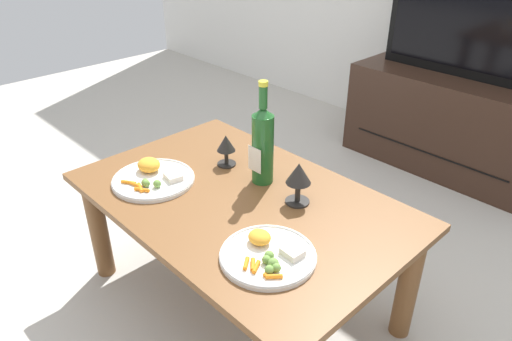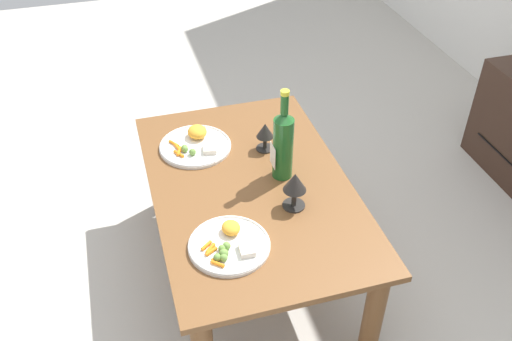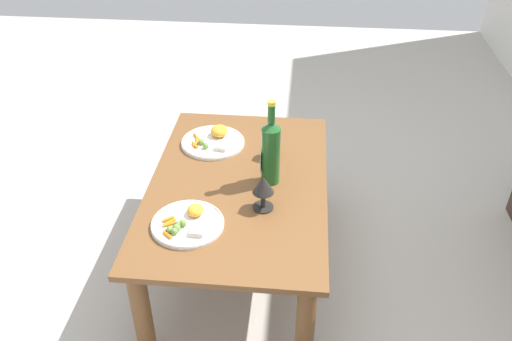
{
  "view_description": "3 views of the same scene",
  "coord_description": "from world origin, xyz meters",
  "px_view_note": "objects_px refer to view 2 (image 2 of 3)",
  "views": [
    {
      "loc": [
        0.99,
        -0.87,
        1.31
      ],
      "look_at": [
        0.01,
        0.06,
        0.54
      ],
      "focal_mm": 32.93,
      "sensor_mm": 36.0,
      "label": 1
    },
    {
      "loc": [
        1.53,
        -0.42,
        1.79
      ],
      "look_at": [
        0.01,
        0.02,
        0.53
      ],
      "focal_mm": 39.21,
      "sensor_mm": 36.0,
      "label": 2
    },
    {
      "loc": [
        1.73,
        0.24,
        1.74
      ],
      "look_at": [
        -0.0,
        0.07,
        0.52
      ],
      "focal_mm": 37.03,
      "sensor_mm": 36.0,
      "label": 3
    }
  ],
  "objects_px": {
    "dinner_plate_left": "(195,144)",
    "wine_bottle": "(283,143)",
    "dining_table": "(251,201)",
    "goblet_left": "(265,132)",
    "goblet_right": "(295,184)",
    "dinner_plate_right": "(229,244)"
  },
  "relations": [
    {
      "from": "dinner_plate_left",
      "to": "wine_bottle",
      "type": "bearing_deg",
      "value": 46.2
    },
    {
      "from": "dining_table",
      "to": "goblet_left",
      "type": "distance_m",
      "value": 0.28
    },
    {
      "from": "dinner_plate_left",
      "to": "goblet_left",
      "type": "bearing_deg",
      "value": 71.26
    },
    {
      "from": "wine_bottle",
      "to": "goblet_right",
      "type": "xyz_separation_m",
      "value": [
        0.18,
        -0.01,
        -0.05
      ]
    },
    {
      "from": "wine_bottle",
      "to": "goblet_left",
      "type": "distance_m",
      "value": 0.19
    },
    {
      "from": "goblet_right",
      "to": "dining_table",
      "type": "bearing_deg",
      "value": -143.2
    },
    {
      "from": "wine_bottle",
      "to": "dinner_plate_left",
      "type": "relative_size",
      "value": 1.27
    },
    {
      "from": "dinner_plate_left",
      "to": "dining_table",
      "type": "bearing_deg",
      "value": 27.17
    },
    {
      "from": "dining_table",
      "to": "dinner_plate_left",
      "type": "relative_size",
      "value": 3.91
    },
    {
      "from": "dining_table",
      "to": "dinner_plate_right",
      "type": "bearing_deg",
      "value": -28.02
    },
    {
      "from": "wine_bottle",
      "to": "goblet_left",
      "type": "xyz_separation_m",
      "value": [
        -0.18,
        -0.01,
        -0.07
      ]
    },
    {
      "from": "goblet_right",
      "to": "goblet_left",
      "type": "bearing_deg",
      "value": 180.0
    },
    {
      "from": "dinner_plate_right",
      "to": "goblet_right",
      "type": "bearing_deg",
      "value": 116.08
    },
    {
      "from": "goblet_left",
      "to": "dinner_plate_left",
      "type": "relative_size",
      "value": 0.42
    },
    {
      "from": "dinner_plate_right",
      "to": "dining_table",
      "type": "bearing_deg",
      "value": 151.98
    },
    {
      "from": "dinner_plate_left",
      "to": "goblet_right",
      "type": "bearing_deg",
      "value": 30.73
    },
    {
      "from": "dining_table",
      "to": "goblet_left",
      "type": "height_order",
      "value": "goblet_left"
    },
    {
      "from": "dining_table",
      "to": "wine_bottle",
      "type": "relative_size",
      "value": 3.08
    },
    {
      "from": "goblet_left",
      "to": "dinner_plate_right",
      "type": "xyz_separation_m",
      "value": [
        0.49,
        -0.27,
        -0.07
      ]
    },
    {
      "from": "goblet_left",
      "to": "goblet_right",
      "type": "distance_m",
      "value": 0.36
    },
    {
      "from": "goblet_right",
      "to": "dinner_plate_left",
      "type": "height_order",
      "value": "goblet_right"
    },
    {
      "from": "dining_table",
      "to": "goblet_right",
      "type": "bearing_deg",
      "value": 36.8
    }
  ]
}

